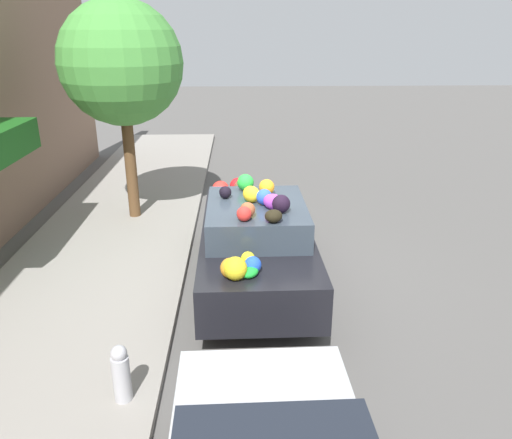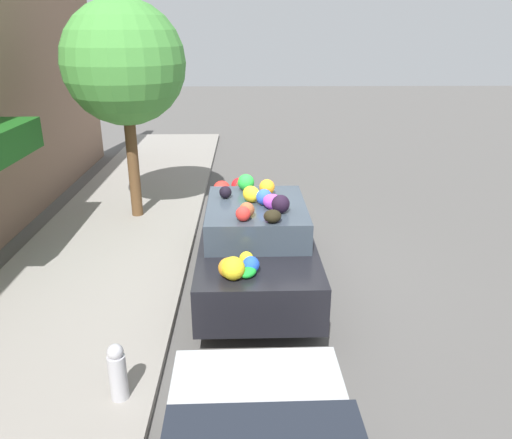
% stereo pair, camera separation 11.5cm
% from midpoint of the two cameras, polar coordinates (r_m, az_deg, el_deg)
% --- Properties ---
extents(ground_plane, '(60.00, 60.00, 0.00)m').
position_cam_midpoint_polar(ground_plane, '(8.44, -0.36, -7.25)').
color(ground_plane, '#565451').
extents(sidewalk_curb, '(24.00, 3.20, 0.11)m').
position_cam_midpoint_polar(sidewalk_curb, '(8.80, -18.34, -6.74)').
color(sidewalk_curb, gray).
rests_on(sidewalk_curb, ground).
extents(street_tree, '(2.47, 2.47, 4.48)m').
position_cam_midpoint_polar(street_tree, '(10.74, -14.53, 16.86)').
color(street_tree, brown).
rests_on(street_tree, sidewalk_curb).
extents(fire_hydrant, '(0.20, 0.20, 0.70)m').
position_cam_midpoint_polar(fire_hydrant, '(5.94, -14.99, -16.48)').
color(fire_hydrant, '#B2B2B7').
rests_on(fire_hydrant, sidewalk_curb).
extents(art_car, '(4.17, 1.80, 1.74)m').
position_cam_midpoint_polar(art_car, '(8.08, 0.38, -2.32)').
color(art_car, black).
rests_on(art_car, ground).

